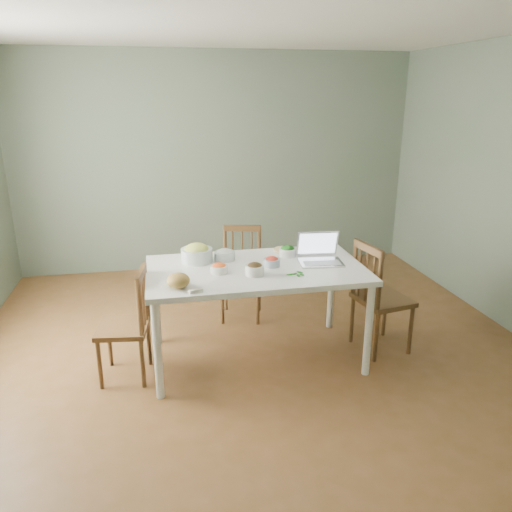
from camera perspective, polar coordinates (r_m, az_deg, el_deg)
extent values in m
cube|color=#583918|center=(4.39, 0.11, -11.57)|extent=(5.00, 5.00, 0.00)
cube|color=white|center=(3.84, 0.14, 25.96)|extent=(5.00, 5.00, 0.00)
cube|color=slate|center=(6.33, -4.49, 10.66)|extent=(5.00, 0.00, 2.70)
cube|color=slate|center=(1.67, 17.98, -12.81)|extent=(5.00, 0.00, 2.70)
ellipsoid|color=#AE883F|center=(3.65, -9.01, -2.83)|extent=(0.23, 0.23, 0.11)
cube|color=silver|center=(3.55, -6.95, -4.05)|extent=(0.10, 0.05, 0.03)
cylinder|color=#D8B87D|center=(4.46, 3.39, 0.70)|extent=(0.26, 0.26, 0.02)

